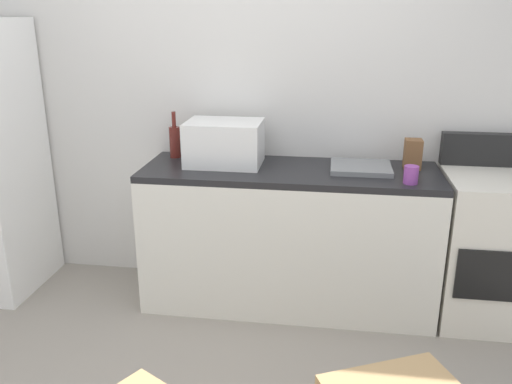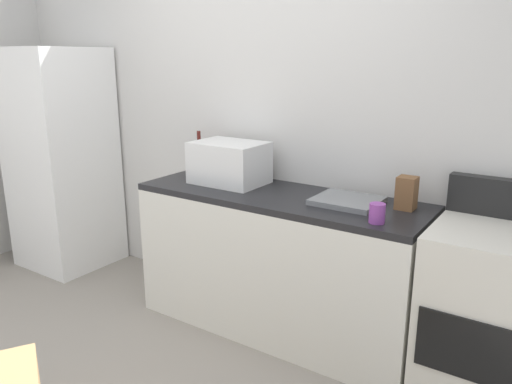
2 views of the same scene
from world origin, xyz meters
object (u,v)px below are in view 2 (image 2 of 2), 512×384
at_px(knife_block, 407,193).
at_px(wine_bottle, 199,158).
at_px(stove_oven, 488,314).
at_px(microwave, 229,163).
at_px(refrigerator, 62,160).
at_px(coffee_mug, 377,213).

bearing_deg(knife_block, wine_bottle, 178.06).
relative_size(stove_oven, microwave, 2.39).
bearing_deg(wine_bottle, refrigerator, -170.26).
relative_size(wine_bottle, knife_block, 1.67).
relative_size(refrigerator, microwave, 3.86).
bearing_deg(stove_oven, knife_block, 166.85).
relative_size(refrigerator, knife_block, 9.85).
relative_size(microwave, wine_bottle, 1.53).
distance_m(microwave, coffee_mug, 1.13).
bearing_deg(knife_block, stove_oven, -13.15).
bearing_deg(stove_oven, coffee_mug, -159.64).
height_order(wine_bottle, knife_block, wine_bottle).
height_order(wine_bottle, coffee_mug, wine_bottle).
height_order(refrigerator, coffee_mug, refrigerator).
bearing_deg(refrigerator, coffee_mug, -3.00).
bearing_deg(knife_block, coffee_mug, -98.38).
bearing_deg(refrigerator, stove_oven, 0.97).
xyz_separation_m(stove_oven, coffee_mug, (-0.53, -0.20, 0.48)).
bearing_deg(microwave, stove_oven, -1.68).
xyz_separation_m(refrigerator, knife_block, (2.78, 0.17, 0.10)).
xyz_separation_m(wine_bottle, knife_block, (1.50, -0.05, -0.02)).
xyz_separation_m(refrigerator, wine_bottle, (1.28, 0.22, 0.12)).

